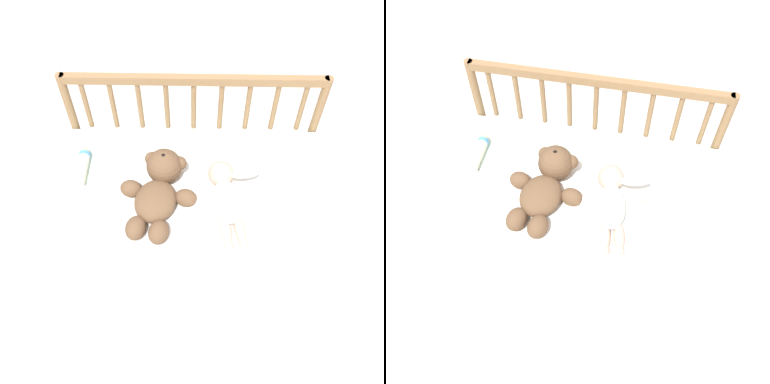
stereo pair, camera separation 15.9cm
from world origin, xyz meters
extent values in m
plane|color=silver|center=(0.00, 0.00, 0.00)|extent=(12.00, 12.00, 0.00)
cube|color=silver|center=(0.00, 0.00, 0.28)|extent=(1.09, 0.71, 0.56)
cylinder|color=#997047|center=(-0.53, 0.38, 0.42)|extent=(0.04, 0.04, 0.84)
cylinder|color=#997047|center=(0.53, 0.38, 0.42)|extent=(0.04, 0.04, 0.84)
cube|color=#997047|center=(0.00, 0.38, 0.82)|extent=(1.06, 0.03, 0.04)
cylinder|color=#997047|center=(-0.45, 0.38, 0.68)|extent=(0.02, 0.02, 0.25)
cylinder|color=#997047|center=(-0.34, 0.38, 0.68)|extent=(0.02, 0.02, 0.25)
cylinder|color=#997047|center=(-0.23, 0.38, 0.68)|extent=(0.02, 0.02, 0.25)
cylinder|color=#997047|center=(-0.11, 0.38, 0.68)|extent=(0.02, 0.02, 0.25)
cylinder|color=#997047|center=(0.00, 0.38, 0.68)|extent=(0.02, 0.02, 0.25)
cylinder|color=#997047|center=(0.11, 0.38, 0.68)|extent=(0.02, 0.02, 0.25)
cylinder|color=#997047|center=(0.23, 0.38, 0.68)|extent=(0.02, 0.02, 0.25)
cylinder|color=#997047|center=(0.34, 0.38, 0.68)|extent=(0.02, 0.02, 0.25)
cylinder|color=#997047|center=(0.45, 0.38, 0.68)|extent=(0.02, 0.02, 0.25)
cube|color=white|center=(-0.01, -0.05, 0.56)|extent=(0.77, 0.50, 0.01)
ellipsoid|color=brown|center=(-0.14, -0.05, 0.60)|extent=(0.19, 0.22, 0.09)
sphere|color=brown|center=(-0.11, 0.10, 0.63)|extent=(0.14, 0.14, 0.14)
sphere|color=beige|center=(-0.11, 0.10, 0.67)|extent=(0.06, 0.06, 0.06)
sphere|color=black|center=(-0.11, 0.10, 0.69)|extent=(0.02, 0.02, 0.02)
sphere|color=brown|center=(-0.16, 0.13, 0.63)|extent=(0.06, 0.06, 0.06)
sphere|color=brown|center=(-0.05, 0.11, 0.63)|extent=(0.06, 0.06, 0.06)
ellipsoid|color=brown|center=(-0.24, 0.01, 0.59)|extent=(0.10, 0.08, 0.07)
ellipsoid|color=brown|center=(-0.02, -0.02, 0.59)|extent=(0.10, 0.08, 0.07)
ellipsoid|color=brown|center=(-0.20, -0.16, 0.60)|extent=(0.09, 0.11, 0.08)
ellipsoid|color=brown|center=(-0.12, -0.18, 0.60)|extent=(0.09, 0.11, 0.08)
ellipsoid|color=white|center=(0.13, -0.05, 0.61)|extent=(0.14, 0.21, 0.09)
sphere|color=beige|center=(0.11, 0.08, 0.61)|extent=(0.10, 0.10, 0.10)
ellipsoid|color=white|center=(0.04, -0.02, 0.58)|extent=(0.12, 0.06, 0.04)
ellipsoid|color=white|center=(0.21, 0.06, 0.64)|extent=(0.12, 0.06, 0.04)
sphere|color=beige|center=(0.00, -0.02, 0.58)|extent=(0.03, 0.03, 0.03)
sphere|color=beige|center=(0.25, 0.03, 0.58)|extent=(0.03, 0.03, 0.03)
ellipsoid|color=beige|center=(0.13, -0.16, 0.58)|extent=(0.06, 0.12, 0.04)
ellipsoid|color=beige|center=(0.18, -0.15, 0.58)|extent=(0.06, 0.12, 0.04)
sphere|color=beige|center=(0.14, -0.22, 0.58)|extent=(0.04, 0.04, 0.04)
sphere|color=beige|center=(0.19, -0.21, 0.58)|extent=(0.04, 0.04, 0.04)
cylinder|color=#F4E5CC|center=(-0.45, 0.12, 0.58)|extent=(0.05, 0.15, 0.05)
cylinder|color=#4C99D8|center=(-0.45, 0.19, 0.58)|extent=(0.05, 0.02, 0.05)
sphere|color=#EAC67F|center=(-0.45, 0.21, 0.58)|extent=(0.03, 0.03, 0.03)
camera|label=1|loc=(0.02, -0.94, 1.96)|focal=40.00mm
camera|label=2|loc=(0.18, -0.92, 1.96)|focal=40.00mm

